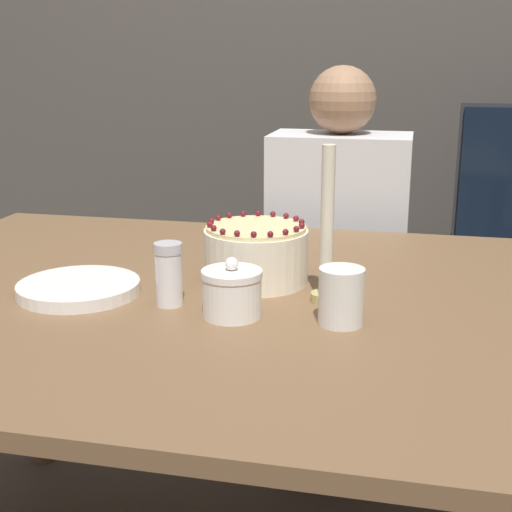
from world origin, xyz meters
name	(u,v)px	position (x,y,z in m)	size (l,w,h in m)	color
wall_behind	(317,33)	(0.00, 1.40, 1.30)	(8.00, 0.05, 2.60)	#4C4742
dining_table	(212,339)	(0.00, 0.00, 0.67)	(1.53, 1.15, 0.77)	brown
cake	(256,254)	(0.07, 0.08, 0.83)	(0.21, 0.21, 0.13)	#EFE5CC
sugar_bowl	(232,293)	(0.07, -0.12, 0.82)	(0.11, 0.11, 0.11)	white
sugar_shaker	(169,274)	(-0.05, -0.09, 0.83)	(0.05, 0.05, 0.12)	white
plate_stack	(79,288)	(-0.25, -0.07, 0.79)	(0.24, 0.24, 0.02)	white
candle	(327,239)	(0.23, -0.01, 0.89)	(0.05, 0.05, 0.29)	tan
cup	(341,296)	(0.27, -0.12, 0.82)	(0.08, 0.08, 0.10)	white
person_man_blue_shirt	(336,296)	(0.16, 0.78, 0.52)	(0.40, 0.34, 1.20)	#473D33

